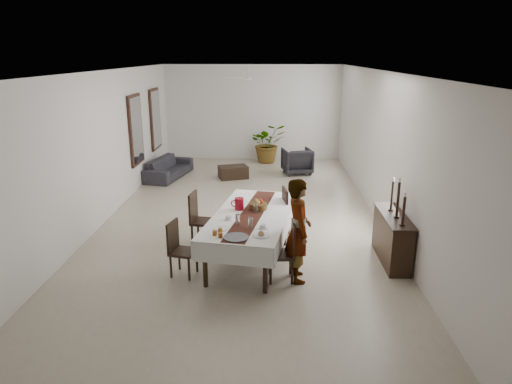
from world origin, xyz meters
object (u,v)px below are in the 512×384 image
(dining_table_top, at_px, (252,216))
(sofa, at_px, (169,168))
(sideboard_body, at_px, (392,239))
(red_pitcher, at_px, (239,204))
(woman, at_px, (298,230))

(dining_table_top, relative_size, sofa, 1.32)
(dining_table_top, distance_m, sideboard_body, 2.50)
(red_pitcher, xyz_separation_m, woman, (1.01, -1.04, -0.09))
(dining_table_top, height_order, sideboard_body, sideboard_body)
(red_pitcher, height_order, sideboard_body, red_pitcher)
(woman, relative_size, sofa, 0.86)
(sideboard_body, xyz_separation_m, sofa, (-5.18, 5.56, -0.13))
(woman, bearing_deg, red_pitcher, 36.42)
(red_pitcher, bearing_deg, dining_table_top, -40.93)
(sideboard_body, distance_m, sofa, 7.61)
(dining_table_top, height_order, sofa, dining_table_top)
(woman, xyz_separation_m, sideboard_body, (1.70, 0.75, -0.43))
(sofa, bearing_deg, woman, -139.03)
(woman, bearing_deg, sofa, 21.11)
(woman, xyz_separation_m, sofa, (-3.49, 6.32, -0.56))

